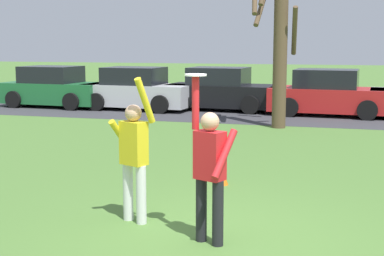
{
  "coord_description": "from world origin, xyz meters",
  "views": [
    {
      "loc": [
        1.54,
        -6.54,
        2.47
      ],
      "look_at": [
        -0.64,
        1.22,
        1.23
      ],
      "focal_mm": 51.63,
      "sensor_mm": 36.0,
      "label": 1
    }
  ],
  "objects_px": {
    "person_defender": "(134,153)",
    "parked_car_green": "(54,88)",
    "person_catcher": "(210,166)",
    "frisbee_disc": "(196,75)",
    "parked_car_red": "(329,94)",
    "bare_tree_tall": "(279,37)",
    "parked_car_black": "(222,91)",
    "field_cone_orange": "(221,176)",
    "parked_car_silver": "(137,90)"
  },
  "relations": [
    {
      "from": "person_catcher",
      "to": "parked_car_silver",
      "type": "relative_size",
      "value": 0.5
    },
    {
      "from": "parked_car_red",
      "to": "frisbee_disc",
      "type": "bearing_deg",
      "value": -91.89
    },
    {
      "from": "parked_car_silver",
      "to": "field_cone_orange",
      "type": "relative_size",
      "value": 13.12
    },
    {
      "from": "person_defender",
      "to": "parked_car_red",
      "type": "bearing_deg",
      "value": 103.98
    },
    {
      "from": "parked_car_silver",
      "to": "parked_car_black",
      "type": "relative_size",
      "value": 1.0
    },
    {
      "from": "parked_car_black",
      "to": "field_cone_orange",
      "type": "relative_size",
      "value": 13.12
    },
    {
      "from": "parked_car_green",
      "to": "parked_car_red",
      "type": "bearing_deg",
      "value": 4.47
    },
    {
      "from": "parked_car_green",
      "to": "parked_car_silver",
      "type": "relative_size",
      "value": 1.0
    },
    {
      "from": "parked_car_green",
      "to": "field_cone_orange",
      "type": "xyz_separation_m",
      "value": [
        9.02,
        -10.11,
        -0.57
      ]
    },
    {
      "from": "person_defender",
      "to": "bare_tree_tall",
      "type": "distance_m",
      "value": 9.53
    },
    {
      "from": "bare_tree_tall",
      "to": "parked_car_black",
      "type": "bearing_deg",
      "value": 123.81
    },
    {
      "from": "person_catcher",
      "to": "parked_car_green",
      "type": "distance_m",
      "value": 16.09
    },
    {
      "from": "parked_car_red",
      "to": "parked_car_black",
      "type": "bearing_deg",
      "value": 175.83
    },
    {
      "from": "frisbee_disc",
      "to": "person_catcher",
      "type": "bearing_deg",
      "value": -23.87
    },
    {
      "from": "parked_car_black",
      "to": "parked_car_silver",
      "type": "bearing_deg",
      "value": -163.83
    },
    {
      "from": "parked_car_silver",
      "to": "parked_car_red",
      "type": "bearing_deg",
      "value": 4.88
    },
    {
      "from": "person_catcher",
      "to": "frisbee_disc",
      "type": "height_order",
      "value": "frisbee_disc"
    },
    {
      "from": "person_defender",
      "to": "parked_car_black",
      "type": "xyz_separation_m",
      "value": [
        -1.72,
        13.16,
        -0.25
      ]
    },
    {
      "from": "parked_car_black",
      "to": "parked_car_red",
      "type": "distance_m",
      "value": 3.96
    },
    {
      "from": "parked_car_black",
      "to": "person_defender",
      "type": "bearing_deg",
      "value": -79.17
    },
    {
      "from": "person_defender",
      "to": "parked_car_silver",
      "type": "xyz_separation_m",
      "value": [
        -4.83,
        12.46,
        -0.25
      ]
    },
    {
      "from": "person_defender",
      "to": "parked_car_green",
      "type": "height_order",
      "value": "person_defender"
    },
    {
      "from": "parked_car_black",
      "to": "bare_tree_tall",
      "type": "bearing_deg",
      "value": -52.83
    },
    {
      "from": "parked_car_red",
      "to": "parked_car_green",
      "type": "bearing_deg",
      "value": -175.53
    },
    {
      "from": "parked_car_green",
      "to": "frisbee_disc",
      "type": "bearing_deg",
      "value": -50.79
    },
    {
      "from": "person_catcher",
      "to": "parked_car_red",
      "type": "bearing_deg",
      "value": -70.45
    },
    {
      "from": "parked_car_black",
      "to": "parked_car_red",
      "type": "relative_size",
      "value": 1.0
    },
    {
      "from": "parked_car_silver",
      "to": "parked_car_black",
      "type": "height_order",
      "value": "same"
    },
    {
      "from": "person_catcher",
      "to": "parked_car_red",
      "type": "xyz_separation_m",
      "value": [
        1.0,
        13.18,
        -0.25
      ]
    },
    {
      "from": "person_catcher",
      "to": "field_cone_orange",
      "type": "height_order",
      "value": "person_catcher"
    },
    {
      "from": "person_defender",
      "to": "parked_car_green",
      "type": "xyz_separation_m",
      "value": [
        -8.31,
        12.44,
        -0.25
      ]
    },
    {
      "from": "frisbee_disc",
      "to": "field_cone_orange",
      "type": "bearing_deg",
      "value": 96.03
    },
    {
      "from": "parked_car_red",
      "to": "field_cone_orange",
      "type": "height_order",
      "value": "parked_car_red"
    },
    {
      "from": "parked_car_red",
      "to": "bare_tree_tall",
      "type": "bearing_deg",
      "value": -109.09
    },
    {
      "from": "parked_car_red",
      "to": "bare_tree_tall",
      "type": "height_order",
      "value": "bare_tree_tall"
    },
    {
      "from": "frisbee_disc",
      "to": "person_defender",
      "type": "bearing_deg",
      "value": 156.13
    },
    {
      "from": "frisbee_disc",
      "to": "parked_car_red",
      "type": "xyz_separation_m",
      "value": [
        1.2,
        13.09,
        -1.37
      ]
    },
    {
      "from": "frisbee_disc",
      "to": "field_cone_orange",
      "type": "relative_size",
      "value": 0.85
    },
    {
      "from": "frisbee_disc",
      "to": "parked_car_black",
      "type": "distance_m",
      "value": 13.94
    },
    {
      "from": "field_cone_orange",
      "to": "parked_car_red",
      "type": "bearing_deg",
      "value": 81.75
    },
    {
      "from": "person_catcher",
      "to": "frisbee_disc",
      "type": "distance_m",
      "value": 1.13
    },
    {
      "from": "person_catcher",
      "to": "parked_car_silver",
      "type": "bearing_deg",
      "value": -41.21
    },
    {
      "from": "person_defender",
      "to": "field_cone_orange",
      "type": "relative_size",
      "value": 6.39
    },
    {
      "from": "person_catcher",
      "to": "bare_tree_tall",
      "type": "relative_size",
      "value": 0.4
    },
    {
      "from": "parked_car_green",
      "to": "parked_car_black",
      "type": "distance_m",
      "value": 6.62
    },
    {
      "from": "person_defender",
      "to": "frisbee_disc",
      "type": "xyz_separation_m",
      "value": [
        1.0,
        -0.44,
        1.11
      ]
    },
    {
      "from": "person_defender",
      "to": "bare_tree_tall",
      "type": "height_order",
      "value": "bare_tree_tall"
    },
    {
      "from": "person_defender",
      "to": "parked_car_green",
      "type": "bearing_deg",
      "value": 147.61
    },
    {
      "from": "person_defender",
      "to": "person_catcher",
      "type": "bearing_deg",
      "value": 0.0
    },
    {
      "from": "person_catcher",
      "to": "parked_car_green",
      "type": "bearing_deg",
      "value": -29.87
    }
  ]
}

